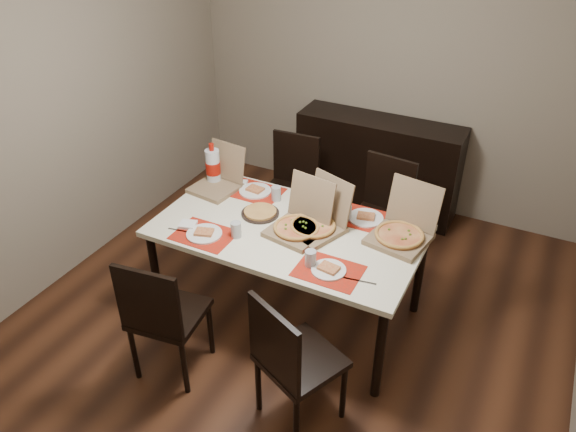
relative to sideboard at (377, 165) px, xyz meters
The scene contains 20 objects.
ground 1.84m from the sideboard, 90.00° to the right, with size 3.80×4.00×0.02m, color #482716.
room_walls 1.86m from the sideboard, 90.00° to the right, with size 3.84×4.02×2.62m.
sideboard is the anchor object (origin of this frame).
dining_table 1.74m from the sideboard, 92.30° to the right, with size 1.80×1.00×0.75m.
chair_near_left 2.64m from the sideboard, 100.80° to the right, with size 0.47×0.47×0.93m.
chair_near_right 2.59m from the sideboard, 81.62° to the right, with size 0.56×0.56×0.93m.
chair_far_left 0.94m from the sideboard, 123.58° to the right, with size 0.44×0.44×0.93m.
chair_far_right 0.89m from the sideboard, 69.07° to the right, with size 0.47×0.47×0.93m.
setting_near_left 2.10m from the sideboard, 103.89° to the right, with size 0.50×0.30×0.11m.
setting_near_right 2.08m from the sideboard, 80.82° to the right, with size 0.50×0.30×0.11m.
setting_far_left 1.51m from the sideboard, 108.98° to the right, with size 0.49×0.30×0.11m.
setting_far_right 1.46m from the sideboard, 76.62° to the right, with size 0.47×0.30×0.11m.
napkin_loose 1.78m from the sideboard, 87.76° to the right, with size 0.12×0.11×0.02m, color white.
pizza_box_center 1.75m from the sideboard, 89.50° to the right, with size 0.40×0.44×0.35m.
pizza_box_right 1.67m from the sideboard, 66.33° to the right, with size 0.42×0.45×0.36m.
pizza_box_left 1.70m from the sideboard, 118.44° to the right, with size 0.36×0.39×0.32m.
pizza_box_extra 1.69m from the sideboard, 86.28° to the right, with size 0.46×0.48×0.35m.
faina_plate 1.71m from the sideboard, 101.17° to the right, with size 0.27×0.27×0.03m.
dip_bowl 1.54m from the sideboard, 86.27° to the right, with size 0.12×0.12×0.03m, color white.
soda_bottle 1.71m from the sideboard, 121.37° to the right, with size 0.11×0.11×0.34m.
Camera 1 is at (1.36, -2.76, 2.88)m, focal length 35.00 mm.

